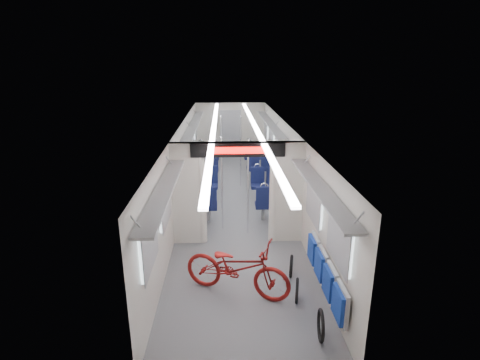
{
  "coord_description": "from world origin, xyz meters",
  "views": [
    {
      "loc": [
        -0.3,
        -9.78,
        3.92
      ],
      "look_at": [
        0.09,
        -1.21,
        1.2
      ],
      "focal_mm": 28.0,
      "sensor_mm": 36.0,
      "label": 1
    }
  ],
  "objects": [
    {
      "name": "seat_bay_far_left",
      "position": [
        -0.94,
        3.39,
        0.54
      ],
      "size": [
        0.9,
        2.01,
        1.08
      ],
      "color": "#0C1137",
      "rests_on": "ground"
    },
    {
      "name": "bicycle",
      "position": [
        -0.09,
        -4.04,
        0.51
      ],
      "size": [
        2.04,
        1.38,
        1.02
      ],
      "primitive_type": "imported",
      "rotation": [
        0.0,
        0.0,
        1.17
      ],
      "color": "maroon",
      "rests_on": "ground"
    },
    {
      "name": "bike_hoop_a",
      "position": [
        1.09,
        -5.27,
        0.22
      ],
      "size": [
        0.11,
        0.49,
        0.49
      ],
      "primitive_type": "torus",
      "rotation": [
        1.57,
        0.0,
        1.45
      ],
      "color": "black",
      "rests_on": "ground"
    },
    {
      "name": "seat_bay_near_left",
      "position": [
        -0.93,
        -0.04,
        0.54
      ],
      "size": [
        0.9,
        2.03,
        1.09
      ],
      "color": "#0C1137",
      "rests_on": "ground"
    },
    {
      "name": "bike_hoop_b",
      "position": [
        0.91,
        -4.35,
        0.19
      ],
      "size": [
        0.14,
        0.44,
        0.44
      ],
      "primitive_type": "torus",
      "rotation": [
        1.57,
        0.0,
        1.35
      ],
      "color": "black",
      "rests_on": "ground"
    },
    {
      "name": "seat_bay_near_right",
      "position": [
        0.94,
        -0.06,
        0.52
      ],
      "size": [
        0.88,
        1.91,
        1.05
      ],
      "color": "#0C1137",
      "rests_on": "ground"
    },
    {
      "name": "stanchion_far_right",
      "position": [
        0.25,
        1.97,
        1.15
      ],
      "size": [
        0.04,
        0.04,
        2.3
      ],
      "primitive_type": "cylinder",
      "color": "silver",
      "rests_on": "ground"
    },
    {
      "name": "stanchion_near_right",
      "position": [
        0.25,
        -1.62,
        1.15
      ],
      "size": [
        0.04,
        0.04,
        2.3
      ],
      "primitive_type": "cylinder",
      "color": "silver",
      "rests_on": "ground"
    },
    {
      "name": "stanchion_far_left",
      "position": [
        -0.37,
        2.07,
        1.15
      ],
      "size": [
        0.04,
        0.04,
        2.3
      ],
      "primitive_type": "cylinder",
      "color": "silver",
      "rests_on": "ground"
    },
    {
      "name": "carriage",
      "position": [
        0.0,
        -0.27,
        1.5
      ],
      "size": [
        12.0,
        12.02,
        2.31
      ],
      "color": "#515456",
      "rests_on": "ground"
    },
    {
      "name": "bike_hoop_c",
      "position": [
        0.95,
        -3.56,
        0.2
      ],
      "size": [
        0.15,
        0.44,
        0.44
      ],
      "primitive_type": "torus",
      "rotation": [
        1.57,
        0.0,
        1.33
      ],
      "color": "black",
      "rests_on": "ground"
    },
    {
      "name": "stanchion_near_left",
      "position": [
        -0.35,
        -1.35,
        1.15
      ],
      "size": [
        0.04,
        0.04,
        2.3
      ],
      "primitive_type": "cylinder",
      "color": "silver",
      "rests_on": "ground"
    },
    {
      "name": "seat_bay_far_right",
      "position": [
        0.93,
        3.4,
        0.53
      ],
      "size": [
        0.89,
        1.96,
        1.06
      ],
      "color": "#0C1137",
      "rests_on": "ground"
    },
    {
      "name": "flip_bench",
      "position": [
        1.35,
        -4.42,
        0.58
      ],
      "size": [
        0.12,
        2.13,
        0.55
      ],
      "color": "gray",
      "rests_on": "carriage"
    }
  ]
}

